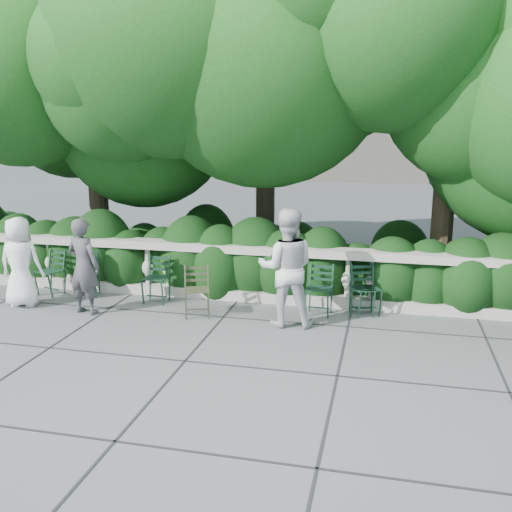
% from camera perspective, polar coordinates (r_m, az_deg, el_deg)
% --- Properties ---
extents(ground, '(90.00, 90.00, 0.00)m').
position_cam_1_polar(ground, '(8.44, -1.56, -8.14)').
color(ground, '#4E5156').
rests_on(ground, ground).
extents(balustrade, '(12.00, 0.44, 1.00)m').
position_cam_1_polar(balustrade, '(9.96, 1.05, -1.86)').
color(balustrade, '#9E998E').
rests_on(balustrade, ground).
extents(shrub_hedge, '(15.00, 2.60, 1.70)m').
position_cam_1_polar(shrub_hedge, '(11.22, 2.32, -2.72)').
color(shrub_hedge, black).
rests_on(shrub_hedge, ground).
extents(tree_canopy, '(15.04, 6.52, 6.78)m').
position_cam_1_polar(tree_canopy, '(10.92, 6.44, 17.78)').
color(tree_canopy, '#3F3023').
rests_on(tree_canopy, ground).
extents(chair_a, '(0.55, 0.58, 0.84)m').
position_cam_1_polar(chair_a, '(11.02, -20.30, -3.84)').
color(chair_a, black).
rests_on(chair_a, ground).
extents(chair_b, '(0.56, 0.59, 0.84)m').
position_cam_1_polar(chair_b, '(10.69, -16.63, -4.07)').
color(chair_b, black).
rests_on(chair_b, ground).
extents(chair_c, '(0.45, 0.49, 0.84)m').
position_cam_1_polar(chair_c, '(10.03, -10.20, -4.85)').
color(chair_c, black).
rests_on(chair_c, ground).
extents(chair_d, '(0.47, 0.51, 0.84)m').
position_cam_1_polar(chair_d, '(9.32, 6.09, -6.12)').
color(chair_d, black).
rests_on(chair_d, ground).
extents(chair_e, '(0.50, 0.54, 0.84)m').
position_cam_1_polar(chair_e, '(9.43, 10.56, -6.05)').
color(chair_e, black).
rests_on(chair_e, ground).
extents(chair_f, '(0.61, 0.63, 0.84)m').
position_cam_1_polar(chair_f, '(9.43, 11.22, -6.07)').
color(chair_f, black).
rests_on(chair_f, ground).
extents(chair_weathered, '(0.58, 0.60, 0.84)m').
position_cam_1_polar(chair_weathered, '(9.23, -5.86, -6.30)').
color(chair_weathered, black).
rests_on(chair_weathered, ground).
extents(person_businessman, '(0.79, 0.55, 1.54)m').
position_cam_1_polar(person_businessman, '(10.43, -22.49, -0.56)').
color(person_businessman, white).
rests_on(person_businessman, ground).
extents(person_woman_grey, '(0.64, 0.48, 1.59)m').
position_cam_1_polar(person_woman_grey, '(9.68, -16.86, -0.97)').
color(person_woman_grey, '#403F44').
rests_on(person_woman_grey, ground).
extents(person_casual_man, '(0.98, 0.82, 1.83)m').
position_cam_1_polar(person_casual_man, '(8.70, 3.06, -1.18)').
color(person_casual_man, silver).
rests_on(person_casual_man, ground).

